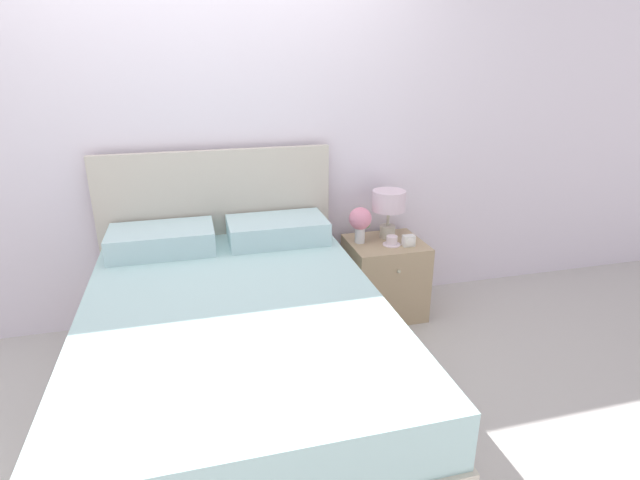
{
  "coord_description": "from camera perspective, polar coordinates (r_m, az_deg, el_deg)",
  "views": [
    {
      "loc": [
        -0.14,
        -3.13,
        1.7
      ],
      "look_at": [
        0.54,
        -0.55,
        0.7
      ],
      "focal_mm": 28.0,
      "sensor_mm": 36.0,
      "label": 1
    }
  ],
  "objects": [
    {
      "name": "table_lamp",
      "position": [
        3.36,
        7.86,
        4.04
      ],
      "size": [
        0.22,
        0.22,
        0.33
      ],
      "color": "beige",
      "rests_on": "nightstand"
    },
    {
      "name": "bed",
      "position": [
        2.59,
        -9.54,
        -11.81
      ],
      "size": [
        1.45,
        2.01,
        1.15
      ],
      "color": "beige",
      "rests_on": "ground_plane"
    },
    {
      "name": "wall_back",
      "position": [
        3.23,
        -12.44,
        13.01
      ],
      "size": [
        8.0,
        0.06,
        2.6
      ],
      "color": "white",
      "rests_on": "ground_plane"
    },
    {
      "name": "nightstand",
      "position": [
        3.44,
        7.35,
        -4.28
      ],
      "size": [
        0.49,
        0.47,
        0.52
      ],
      "color": "tan",
      "rests_on": "ground_plane"
    },
    {
      "name": "ground_plane",
      "position": [
        3.56,
        -10.77,
        -8.31
      ],
      "size": [
        12.0,
        12.0,
        0.0
      ],
      "primitive_type": "plane",
      "color": "#BCB7B2"
    },
    {
      "name": "flower_vase",
      "position": [
        3.27,
        4.66,
        2.2
      ],
      "size": [
        0.15,
        0.15,
        0.24
      ],
      "color": "white",
      "rests_on": "nightstand"
    },
    {
      "name": "teacup",
      "position": [
        3.29,
        8.2,
        -0.12
      ],
      "size": [
        0.12,
        0.12,
        0.06
      ],
      "color": "white",
      "rests_on": "nightstand"
    },
    {
      "name": "alarm_clock",
      "position": [
        3.28,
        10.1,
        -0.08
      ],
      "size": [
        0.08,
        0.06,
        0.07
      ],
      "color": "white",
      "rests_on": "nightstand"
    }
  ]
}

